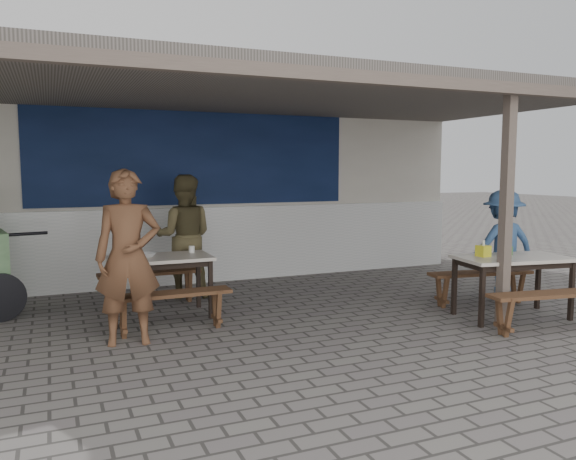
% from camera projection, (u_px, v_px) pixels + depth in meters
% --- Properties ---
extents(ground, '(60.00, 60.00, 0.00)m').
position_uv_depth(ground, '(281.00, 330.00, 6.32)').
color(ground, '#64605A').
rests_on(ground, ground).
extents(back_wall, '(9.00, 1.28, 3.50)m').
position_uv_depth(back_wall, '(200.00, 174.00, 9.41)').
color(back_wall, beige).
rests_on(back_wall, ground).
extents(warung_roof, '(9.00, 4.21, 2.81)m').
position_uv_depth(warung_roof, '(254.00, 94.00, 6.86)').
color(warung_roof, '#635B54').
rests_on(warung_roof, ground).
extents(table_left, '(1.24, 0.72, 0.75)m').
position_uv_depth(table_left, '(159.00, 263.00, 6.78)').
color(table_left, beige).
rests_on(table_left, ground).
extents(bench_left_street, '(1.34, 0.29, 0.45)m').
position_uv_depth(bench_left_street, '(171.00, 303.00, 6.19)').
color(bench_left_street, brown).
rests_on(bench_left_street, ground).
extents(bench_left_wall, '(1.34, 0.29, 0.45)m').
position_uv_depth(bench_left_wall, '(150.00, 280.00, 7.45)').
color(bench_left_wall, brown).
rests_on(bench_left_wall, ground).
extents(table_right, '(1.42, 0.91, 0.75)m').
position_uv_depth(table_right, '(513.00, 263.00, 6.78)').
color(table_right, beige).
rests_on(table_right, ground).
extents(bench_right_street, '(1.45, 0.49, 0.45)m').
position_uv_depth(bench_right_street, '(549.00, 303.00, 6.18)').
color(bench_right_street, brown).
rests_on(bench_right_street, ground).
extents(bench_right_wall, '(1.45, 0.49, 0.45)m').
position_uv_depth(bench_right_wall, '(480.00, 280.00, 7.44)').
color(bench_right_wall, brown).
rests_on(bench_right_wall, ground).
extents(patron_street_side, '(0.70, 0.51, 1.81)m').
position_uv_depth(patron_street_side, '(128.00, 257.00, 5.73)').
color(patron_street_side, brown).
rests_on(patron_street_side, ground).
extents(patron_wall_side, '(0.99, 0.87, 1.73)m').
position_uv_depth(patron_wall_side, '(184.00, 236.00, 7.90)').
color(patron_wall_side, brown).
rests_on(patron_wall_side, ground).
extents(patron_right_table, '(1.06, 0.72, 1.51)m').
position_uv_depth(patron_right_table, '(503.00, 244.00, 7.83)').
color(patron_right_table, '#3C6194').
rests_on(patron_right_table, ground).
extents(tissue_box, '(0.15, 0.15, 0.13)m').
position_uv_depth(tissue_box, '(483.00, 251.00, 6.77)').
color(tissue_box, yellow).
rests_on(tissue_box, table_right).
extents(donation_box, '(0.17, 0.12, 0.10)m').
position_uv_depth(donation_box, '(505.00, 251.00, 6.90)').
color(donation_box, '#3B7232').
rests_on(donation_box, table_right).
extents(condiment_jar, '(0.07, 0.07, 0.08)m').
position_uv_depth(condiment_jar, '(192.00, 249.00, 7.11)').
color(condiment_jar, white).
rests_on(condiment_jar, table_left).
extents(condiment_bowl, '(0.27, 0.27, 0.05)m').
position_uv_depth(condiment_bowl, '(146.00, 255.00, 6.72)').
color(condiment_bowl, silver).
rests_on(condiment_bowl, table_left).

